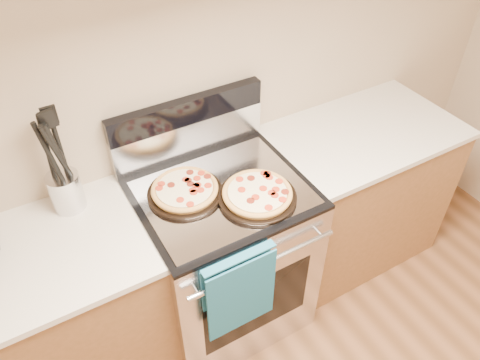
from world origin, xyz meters
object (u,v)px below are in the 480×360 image
utensil_crock (66,191)px  pepperoni_pizza_back (185,190)px  range_body (223,256)px  pepperoni_pizza_front (257,195)px

utensil_crock → pepperoni_pizza_back: bearing=-23.4°
range_body → utensil_crock: size_ratio=5.27×
pepperoni_pizza_back → utensil_crock: utensil_crock is taller
range_body → utensil_crock: bearing=158.4°
range_body → utensil_crock: 0.85m
pepperoni_pizza_back → pepperoni_pizza_front: bearing=-34.9°
range_body → pepperoni_pizza_front: size_ratio=2.64×
pepperoni_pizza_back → pepperoni_pizza_front: 0.32m
pepperoni_pizza_back → utensil_crock: (-0.45, 0.20, 0.05)m
pepperoni_pizza_front → utensil_crock: size_ratio=1.99×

